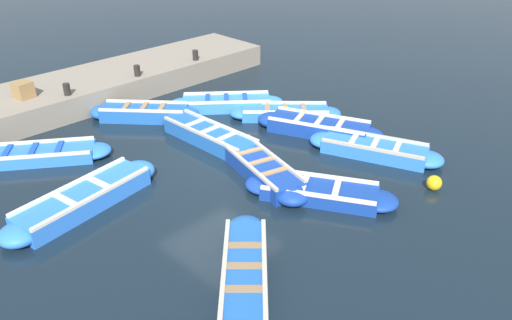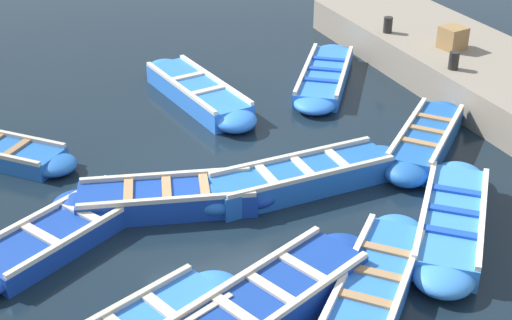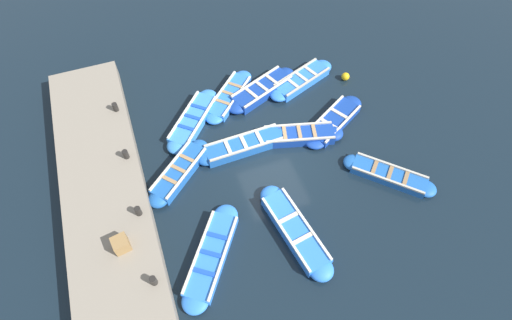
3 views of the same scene
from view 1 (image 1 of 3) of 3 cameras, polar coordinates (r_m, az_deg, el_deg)
The scene contains 18 objects.
ground_plane at distance 12.46m, azimuth -4.40°, elevation -0.52°, with size 120.00×120.00×0.00m, color black.
boat_mid_row at distance 14.04m, azimuth 7.19°, elevation 3.74°, with size 3.65×2.13×0.45m.
boat_tucked at distance 11.13m, azimuth 7.29°, elevation -3.66°, with size 3.38×2.41×0.36m.
boat_inner_gap at distance 13.44m, azimuth -5.29°, elevation 2.69°, with size 3.74×0.87×0.46m.
boat_near_quay at distance 8.93m, azimuth -1.32°, elevation -12.75°, with size 2.91×2.91×0.36m.
boat_drifting at distance 11.87m, azimuth 0.57°, elevation -0.97°, with size 3.55×1.64×0.44m.
boat_broadside at distance 11.33m, azimuth -19.03°, elevation -4.25°, with size 1.39×3.91×0.45m.
boat_end_of_row at distance 15.62m, azimuth -3.40°, elevation 6.47°, with size 2.95×3.22×0.41m.
boat_outer_right at distance 13.14m, azimuth 13.37°, elevation 1.21°, with size 3.50×1.98×0.41m.
boat_alongside at distance 13.73m, azimuth -24.01°, elevation 0.52°, with size 2.88×3.56×0.36m.
boat_outer_left at distance 14.98m, azimuth 3.36°, elevation 5.41°, with size 2.89×2.87×0.37m.
boat_far_corner at distance 15.20m, azimuth -12.61°, elevation 5.26°, with size 2.93×2.69×0.45m.
quay_wall at distance 17.15m, azimuth -18.45°, elevation 7.79°, with size 2.72×12.97×0.74m.
bollard_mid_north at distance 15.64m, azimuth -20.81°, elevation 7.56°, with size 0.20×0.20×0.35m, color black.
bollard_mid_south at distance 16.67m, azimuth -13.44°, elevation 9.90°, with size 0.20×0.20×0.35m, color black.
bollard_south at distance 17.97m, azimuth -6.95°, elevation 11.81°, with size 0.20×0.20×0.35m, color black.
wooden_crate at distance 15.90m, azimuth -25.06°, elevation 7.27°, with size 0.47×0.47×0.47m, color olive.
buoy_orange_near at distance 12.03m, azimuth 19.69°, elevation -2.48°, with size 0.35×0.35×0.35m, color #EAB214.
Camera 1 is at (8.34, -7.01, 6.05)m, focal length 35.00 mm.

